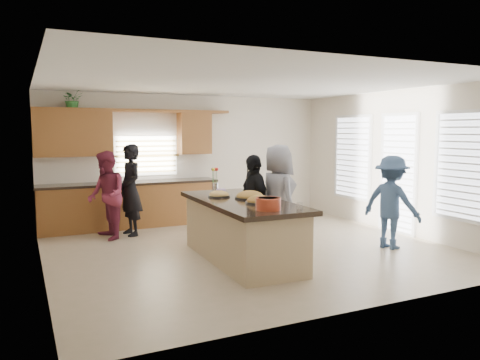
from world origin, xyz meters
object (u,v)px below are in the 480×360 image
island (242,232)px  woman_left_front (253,203)px  woman_left_back (130,190)px  woman_left_mid (107,195)px  woman_right_front (278,198)px  woman_right_back (391,202)px  salad_bowl (268,203)px

island → woman_left_front: bearing=49.1°
island → woman_left_back: bearing=116.4°
woman_left_mid → woman_right_front: woman_right_front is taller
woman_left_back → woman_right_back: size_ratio=1.11×
island → woman_right_back: size_ratio=1.71×
salad_bowl → woman_left_front: size_ratio=0.21×
woman_left_front → woman_right_front: woman_right_front is taller
woman_left_front → island: bearing=-40.3°
island → woman_left_mid: bearing=126.4°
woman_left_mid → woman_right_front: size_ratio=0.92×
salad_bowl → woman_left_front: 1.58m
salad_bowl → woman_left_mid: 3.70m
woman_left_back → woman_left_mid: 0.51m
woman_left_back → woman_left_front: bearing=29.1°
woman_left_back → woman_right_front: bearing=33.0°
island → woman_right_back: bearing=-7.1°
salad_bowl → woman_left_mid: (-1.57, 3.34, -0.22)m
woman_left_back → woman_left_front: (1.62, -2.03, -0.07)m
woman_left_back → salad_bowl: bearing=7.8°
island → salad_bowl: salad_bowl is taller
woman_left_front → woman_right_front: 0.42m
island → woman_left_mid: 2.90m
salad_bowl → woman_right_front: size_ratio=0.19×
woman_left_back → woman_left_mid: bearing=-80.6°
woman_right_back → woman_right_front: bearing=49.6°
woman_left_back → woman_left_front: size_ratio=1.09×
woman_left_back → woman_left_mid: woman_left_back is taller
salad_bowl → woman_left_mid: bearing=115.2°
island → woman_left_front: 0.76m
woman_right_back → woman_left_back: bearing=34.2°
woman_left_front → woman_right_back: woman_left_front is taller
woman_left_back → woman_right_front: 2.97m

